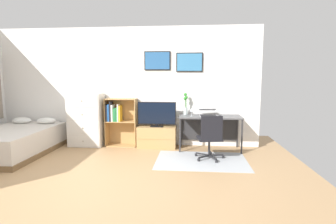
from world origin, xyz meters
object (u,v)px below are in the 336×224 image
desk (210,121)px  office_chair (210,136)px  dresser (86,120)px  bamboo_vase (186,105)px  bookshelf (118,118)px  tv_stand (157,137)px  laptop (208,113)px  computer_mouse (220,116)px  wine_glass (192,110)px  television (157,114)px  bed (14,141)px

desk → office_chair: bearing=-92.7°
dresser → bamboo_vase: size_ratio=2.51×
bookshelf → desk: bookshelf is taller
bookshelf → office_chair: (2.03, -0.91, -0.18)m
dresser → office_chair: size_ratio=1.41×
bookshelf → bamboo_vase: (1.54, 0.04, 0.32)m
tv_stand → laptop: laptop is taller
office_chair → computer_mouse: (0.24, 0.68, 0.30)m
bookshelf → wine_glass: 1.70m
tv_stand → computer_mouse: 1.48m
computer_mouse → tv_stand: bearing=173.1°
computer_mouse → wine_glass: wine_glass is taller
bookshelf → tv_stand: bookshelf is taller
desk → computer_mouse: size_ratio=12.75×
tv_stand → office_chair: 1.43m
bamboo_vase → tv_stand: bearing=-171.4°
tv_stand → television: bearing=-90.0°
tv_stand → television: size_ratio=1.00×
laptop → computer_mouse: laptop is taller
dresser → bookshelf: (0.73, 0.07, 0.03)m
dresser → bamboo_vase: bearing=2.8°
bamboo_vase → wine_glass: 0.32m
office_chair → laptop: bearing=82.5°
dresser → computer_mouse: size_ratio=11.64×
wine_glass → bamboo_vase: bearing=115.9°
tv_stand → laptop: bearing=-2.6°
television → office_chair: (1.13, -0.83, -0.29)m
bed → television: television is taller
bed → bookshelf: bookshelf is taller
television → computer_mouse: 1.38m
tv_stand → wine_glass: wine_glass is taller
bookshelf → wine_glass: bookshelf is taller
television → bamboo_vase: 0.68m
bed → bamboo_vase: size_ratio=4.30×
dresser → bamboo_vase: (2.26, 0.11, 0.35)m
wine_glass → laptop: bearing=20.1°
bed → laptop: bearing=9.8°
laptop → wine_glass: wine_glass is taller
laptop → bed: bearing=-173.6°
tv_stand → desk: 1.23m
tv_stand → computer_mouse: (1.37, -0.17, 0.52)m
bookshelf → computer_mouse: size_ratio=10.47×
television → bookshelf: bearing=175.1°
television → office_chair: size_ratio=0.99×
computer_mouse → bamboo_vase: size_ratio=0.22×
bookshelf → office_chair: size_ratio=1.27×
television → laptop: television is taller
computer_mouse → wine_glass: size_ratio=0.58×
desk → office_chair: (-0.04, -0.83, -0.15)m
bookshelf → laptop: (2.02, -0.11, 0.17)m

